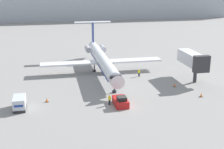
% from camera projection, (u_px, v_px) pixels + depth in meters
% --- Properties ---
extents(ground_plane, '(600.00, 600.00, 0.00)m').
position_uv_depth(ground_plane, '(123.00, 107.00, 52.27)').
color(ground_plane, gray).
extents(terminal_building, '(180.00, 16.80, 16.83)m').
position_uv_depth(terminal_building, '(68.00, 3.00, 161.97)').
color(terminal_building, '#9EA3AD').
rests_on(terminal_building, ground).
extents(airplane_main, '(27.73, 32.28, 9.72)m').
position_uv_depth(airplane_main, '(102.00, 59.00, 70.77)').
color(airplane_main, silver).
rests_on(airplane_main, ground).
extents(pushback_tug, '(2.13, 4.11, 1.89)m').
position_uv_depth(pushback_tug, '(121.00, 101.00, 52.78)').
color(pushback_tug, '#B21919').
rests_on(pushback_tug, ground).
extents(luggage_cart, '(1.94, 3.82, 2.10)m').
position_uv_depth(luggage_cart, '(19.00, 103.00, 51.17)').
color(luggage_cart, '#232326').
rests_on(luggage_cart, ground).
extents(worker_near_tug, '(0.40, 0.26, 1.87)m').
position_uv_depth(worker_near_tug, '(110.00, 99.00, 52.83)').
color(worker_near_tug, '#232838').
rests_on(worker_near_tug, ground).
extents(worker_by_wing, '(0.40, 0.24, 1.67)m').
position_uv_depth(worker_by_wing, '(139.00, 73.00, 68.41)').
color(worker_by_wing, '#232838').
rests_on(worker_by_wing, ground).
extents(traffic_cone_left, '(0.53, 0.53, 0.80)m').
position_uv_depth(traffic_cone_left, '(47.00, 100.00, 54.28)').
color(traffic_cone_left, black).
rests_on(traffic_cone_left, ground).
extents(traffic_cone_right, '(0.51, 0.51, 0.78)m').
position_uv_depth(traffic_cone_right, '(175.00, 85.00, 61.96)').
color(traffic_cone_right, black).
rests_on(traffic_cone_right, ground).
extents(traffic_cone_mid, '(0.52, 0.52, 0.76)m').
position_uv_depth(traffic_cone_mid, '(201.00, 95.00, 56.66)').
color(traffic_cone_mid, black).
rests_on(traffic_cone_mid, ground).
extents(jet_bridge, '(3.20, 9.41, 6.19)m').
position_uv_depth(jet_bridge, '(193.00, 60.00, 64.91)').
color(jet_bridge, '#2D2D33').
rests_on(jet_bridge, ground).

